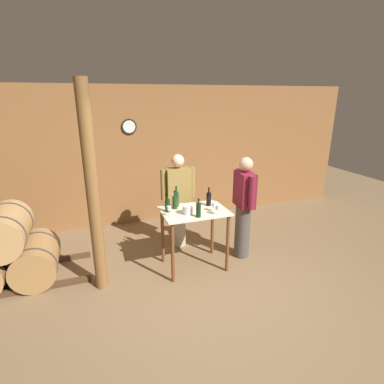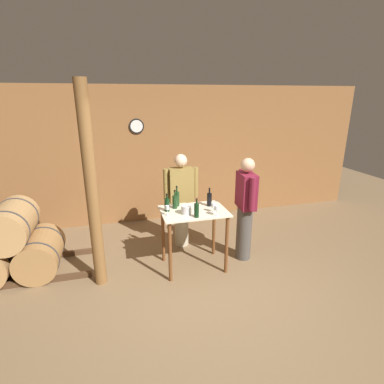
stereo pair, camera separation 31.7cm
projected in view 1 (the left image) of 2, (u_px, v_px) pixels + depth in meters
The scene contains 16 objects.
ground_plane at pixel (222, 299), 3.86m from camera, with size 14.00×14.00×0.00m, color brown.
back_wall at pixel (164, 155), 6.03m from camera, with size 8.40×0.08×2.70m.
barrel_rack at pixel (10, 253), 4.10m from camera, with size 2.03×0.88×1.09m.
tasting_table at pixel (194, 223), 4.38m from camera, with size 0.95×0.68×0.92m.
wooden_post at pixel (93, 193), 3.70m from camera, with size 0.16×0.16×2.70m.
wine_bottle_far_left at pixel (168, 205), 4.24m from camera, with size 0.07×0.07×0.26m.
wine_bottle_left at pixel (175, 202), 4.36m from camera, with size 0.07×0.07×0.28m.
wine_bottle_center at pixel (176, 199), 4.45m from camera, with size 0.07×0.07×0.31m.
wine_bottle_right at pixel (198, 210), 4.06m from camera, with size 0.07×0.07×0.27m.
wine_bottle_far_right at pixel (209, 199), 4.49m from camera, with size 0.07×0.07×0.28m.
wine_glass_near_left at pixel (169, 209), 4.08m from camera, with size 0.06×0.06×0.15m.
wine_glass_near_center at pixel (218, 208), 4.13m from camera, with size 0.07×0.07×0.14m.
wine_glass_near_right at pixel (214, 205), 4.25m from camera, with size 0.06×0.06×0.14m.
ice_bucket at pixel (188, 210), 4.17m from camera, with size 0.14×0.14×0.12m.
person_host at pixel (178, 199), 5.02m from camera, with size 0.59×0.24×1.60m.
person_visitor_with_scarf at pixel (244, 206), 4.65m from camera, with size 0.25×0.59×1.63m.
Camera 1 is at (-1.45, -2.94, 2.49)m, focal length 28.00 mm.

